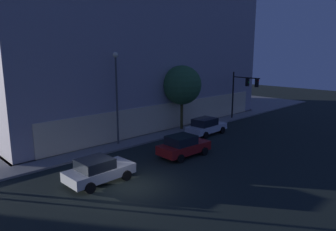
# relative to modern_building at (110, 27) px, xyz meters

# --- Properties ---
(ground_plane) EXTENTS (120.00, 120.00, 0.00)m
(ground_plane) POSITION_rel_modern_building_xyz_m (-11.41, -18.74, -10.84)
(ground_plane) COLOR black
(modern_building) EXTENTS (31.16, 21.32, 21.86)m
(modern_building) POSITION_rel_modern_building_xyz_m (0.00, 0.00, 0.00)
(modern_building) COLOR #4C4C51
(modern_building) RESTS_ON ground
(traffic_light_far_corner) EXTENTS (0.52, 3.69, 5.50)m
(traffic_light_far_corner) POSITION_rel_modern_building_xyz_m (9.08, -13.06, -6.91)
(traffic_light_far_corner) COLOR black
(traffic_light_far_corner) RESTS_ON sidewalk_corner
(street_lamp_sidewalk) EXTENTS (0.44, 0.44, 7.72)m
(street_lamp_sidewalk) POSITION_rel_modern_building_xyz_m (-7.09, -11.24, -5.83)
(street_lamp_sidewalk) COLOR #474747
(street_lamp_sidewalk) RESTS_ON sidewalk_corner
(sidewalk_tree) EXTENTS (3.92, 3.92, 6.47)m
(sidewalk_tree) POSITION_rel_modern_building_xyz_m (0.75, -11.27, -6.20)
(sidewalk_tree) COLOR #49421E
(sidewalk_tree) RESTS_ON sidewalk_corner
(car_silver) EXTENTS (4.19, 2.25, 1.55)m
(car_silver) POSITION_rel_modern_building_xyz_m (-12.42, -16.81, -10.06)
(car_silver) COLOR #B7BABF
(car_silver) RESTS_ON ground
(car_red) EXTENTS (4.23, 2.25, 1.65)m
(car_red) POSITION_rel_modern_building_xyz_m (-5.10, -17.01, -10.02)
(car_red) COLOR maroon
(car_red) RESTS_ON ground
(car_white) EXTENTS (4.47, 2.16, 1.64)m
(car_white) POSITION_rel_modern_building_xyz_m (1.20, -14.12, -10.01)
(car_white) COLOR silver
(car_white) RESTS_ON ground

